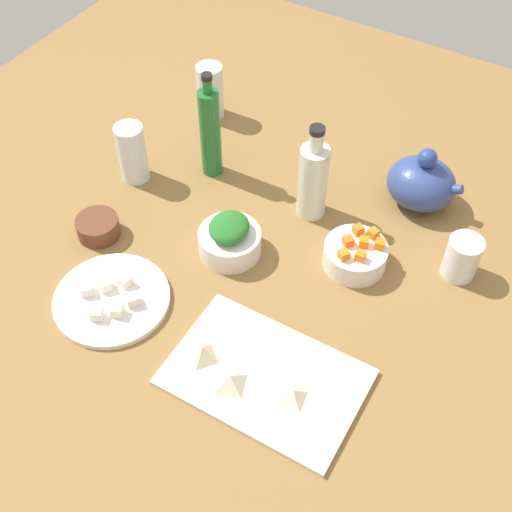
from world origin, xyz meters
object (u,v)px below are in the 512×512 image
object	(u,v)px
teapot	(422,183)
drinking_glass_0	(210,91)
bottle_0	(210,132)
plate_tofu	(112,299)
bowl_carrots	(355,256)
bowl_greens	(230,242)
drinking_glass_1	(132,153)
bowl_small_side	(98,227)
bottle_1	(313,179)
drinking_glass_2	(462,258)
cutting_board	(265,377)

from	to	relation	value
teapot	drinking_glass_0	bearing A→B (deg)	177.37
drinking_glass_0	bottle_0	bearing A→B (deg)	-55.79
plate_tofu	bowl_carrots	bearing A→B (deg)	42.42
bowl_greens	drinking_glass_1	xyz separation A→B (cm)	(-30.17, 7.94, 4.22)
bottle_0	plate_tofu	bearing A→B (deg)	-84.26
bowl_small_side	bottle_1	bearing A→B (deg)	39.66
bowl_carrots	drinking_glass_2	bearing A→B (deg)	24.84
bowl_carrots	drinking_glass_1	world-z (taller)	drinking_glass_1
teapot	drinking_glass_0	xyz separation A→B (cm)	(-55.21, 2.53, 1.21)
bottle_0	drinking_glass_2	xyz separation A→B (cm)	(58.02, -0.03, -6.61)
plate_tofu	bottle_1	world-z (taller)	bottle_1
bowl_carrots	bowl_small_side	world-z (taller)	bowl_carrots
bottle_0	drinking_glass_1	bearing A→B (deg)	-142.28
cutting_board	bottle_1	size ratio (longest dim) A/B	1.49
cutting_board	bowl_small_side	distance (cm)	48.53
teapot	bottle_0	bearing A→B (deg)	-161.54
bottle_1	cutting_board	bearing A→B (deg)	-72.65
bottle_1	drinking_glass_0	world-z (taller)	bottle_1
bottle_1	plate_tofu	bearing A→B (deg)	-117.19
cutting_board	bowl_greens	xyz separation A→B (cm)	(-21.23, 21.88, 2.15)
bottle_0	bowl_small_side	bearing A→B (deg)	-108.00
bowl_greens	teapot	world-z (taller)	teapot
drinking_glass_1	drinking_glass_0	bearing A→B (deg)	85.81
cutting_board	plate_tofu	distance (cm)	33.64
drinking_glass_2	bottle_0	bearing A→B (deg)	179.97
teapot	cutting_board	bearing A→B (deg)	-96.07
teapot	drinking_glass_1	xyz separation A→B (cm)	(-57.24, -25.10, 1.31)
bowl_small_side	drinking_glass_1	distance (cm)	19.14
cutting_board	drinking_glass_0	distance (cm)	76.01
bowl_small_side	drinking_glass_0	bearing A→B (deg)	92.93
bowl_greens	bowl_carrots	size ratio (longest dim) A/B	1.00
drinking_glass_1	teapot	bearing A→B (deg)	23.68
bowl_carrots	teapot	size ratio (longest dim) A/B	0.78
bottle_0	bottle_1	bearing A→B (deg)	-0.04
drinking_glass_1	drinking_glass_2	size ratio (longest dim) A/B	1.52
bottle_1	drinking_glass_0	bearing A→B (deg)	155.05
teapot	drinking_glass_1	bearing A→B (deg)	-156.32
bowl_greens	teapot	bearing A→B (deg)	50.68
teapot	bottle_0	size ratio (longest dim) A/B	0.64
bowl_greens	bowl_small_side	world-z (taller)	bowl_greens
drinking_glass_2	cutting_board	bearing A→B (deg)	-116.67
bowl_carrots	bottle_0	size ratio (longest dim) A/B	0.49
bowl_carrots	cutting_board	bearing A→B (deg)	-93.20
bowl_greens	plate_tofu	bearing A→B (deg)	-118.93
bottle_1	bottle_0	bearing A→B (deg)	179.96
bowl_greens	drinking_glass_0	world-z (taller)	drinking_glass_0
teapot	bottle_0	xyz separation A→B (cm)	(-43.60, -14.55, 5.56)
bowl_greens	bottle_1	xyz separation A→B (cm)	(8.62, 18.48, 6.57)
cutting_board	bowl_carrots	xyz separation A→B (cm)	(1.78, 31.79, 2.03)
drinking_glass_0	drinking_glass_2	distance (cm)	71.74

